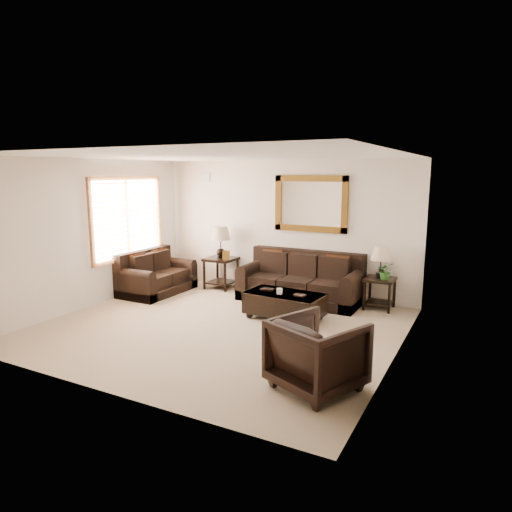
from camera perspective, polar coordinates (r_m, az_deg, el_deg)
The scene contains 11 objects.
room at distance 7.14m, azimuth -4.72°, elevation 1.49°, with size 5.51×5.01×2.71m.
window at distance 9.48m, azimuth -15.74°, elevation 4.54°, with size 0.07×1.96×1.66m.
mirror at distance 9.04m, azimuth 6.83°, elevation 6.50°, with size 1.50×0.06×1.10m.
air_vent at distance 10.18m, azimuth -6.43°, elevation 9.74°, with size 0.25×0.02×0.18m, color #999999.
sofa at distance 8.88m, azimuth 5.65°, elevation -3.40°, with size 2.32×1.00×0.95m.
loveseat at distance 9.66m, azimuth -12.49°, elevation -2.61°, with size 0.92×1.55×0.87m.
end_table_left at distance 9.71m, azimuth -4.42°, elevation 1.00°, with size 0.61×0.61×1.34m.
end_table_right at distance 8.51m, azimuth 15.30°, elevation -1.49°, with size 0.52×0.52×1.15m.
coffee_table at distance 7.78m, azimuth 3.58°, elevation -5.84°, with size 1.36×0.80×0.56m.
armchair at distance 5.33m, azimuth 7.68°, elevation -11.66°, with size 0.89×0.83×0.92m, color black.
potted_plant at distance 8.41m, azimuth 15.91°, elevation -2.04°, with size 0.29×0.32×0.25m, color #27561D.
Camera 1 is at (3.78, -5.96, 2.44)m, focal length 32.00 mm.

